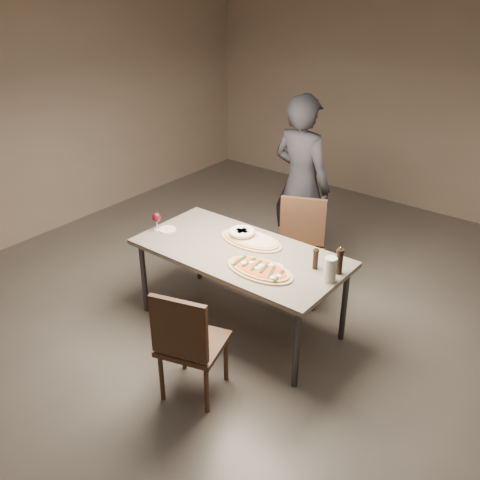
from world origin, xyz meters
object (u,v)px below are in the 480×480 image
Objects in this scene: zucchini_pizza at (260,269)px; diner at (301,184)px; dining_table at (240,257)px; chair_near at (187,341)px; pepper_mill_left at (339,261)px; bread_basket at (242,233)px; ham_pizza at (251,240)px; chair_far at (300,244)px; carafe at (330,270)px.

diner is (-0.52, 1.42, 0.15)m from zucchini_pizza.
dining_table is 1.93× the size of chair_near.
pepper_mill_left is at bearing 46.53° from chair_near.
bread_basket reaches higher than zucchini_pizza.
diner reaches higher than ham_pizza.
ham_pizza is 0.63× the size of chair_far.
dining_table is at bearing -167.75° from pepper_mill_left.
ham_pizza is at bearing 179.29° from pepper_mill_left.
ham_pizza is at bearing 144.55° from zucchini_pizza.
zucchini_pizza is 2.54× the size of bread_basket.
carafe reaches higher than ham_pizza.
diner is (-0.46, 2.20, 0.39)m from chair_near.
chair_near is at bearing 108.10° from diner.
zucchini_pizza is at bearing -21.63° from ham_pizza.
zucchini_pizza is 2.54× the size of pepper_mill_left.
chair_near is (0.27, -0.95, -0.17)m from dining_table.
dining_table is 0.25m from bread_basket.
bread_basket is at bearing 42.67° from chair_far.
diner reaches higher than chair_near.
chair_near is at bearing -119.57° from carafe.
chair_far is (0.25, 0.58, -0.26)m from bread_basket.
chair_far is (0.12, 0.77, -0.16)m from dining_table.
ham_pizza is at bearing 98.14° from dining_table.
carafe is 0.21× the size of chair_near.
diner is (-0.19, 1.25, 0.22)m from dining_table.
chair_near is at bearing -116.36° from pepper_mill_left.
pepper_mill_left is at bearing 45.05° from zucchini_pizza.
carafe is at bearing 13.56° from ham_pizza.
carafe is at bearing 136.40° from diner.
carafe is 0.21× the size of chair_far.
zucchini_pizza is 0.32× the size of diner.
pepper_mill_left is 0.14m from carafe.
bread_basket is at bearing 92.11° from chair_near.
diner reaches higher than zucchini_pizza.
pepper_mill_left is (0.50, 0.35, 0.09)m from zucchini_pizza.
chair_far is at bearing 129.43° from diner.
chair_near is at bearing -51.64° from ham_pizza.
ham_pizza is at bearing 105.08° from diner.
dining_table is 0.21m from ham_pizza.
chair_near is (-0.56, -0.99, -0.33)m from carafe.
zucchini_pizza reaches higher than ham_pizza.
bread_basket is at bearing 123.80° from dining_table.
bread_basket is at bearing -154.75° from ham_pizza.
dining_table is 0.87m from pepper_mill_left.
chair_far is 0.69m from diner.
chair_near is (0.30, -1.14, -0.24)m from ham_pizza.
diner is (-1.02, 1.21, 0.07)m from carafe.
zucchini_pizza is 0.51m from ham_pizza.
ham_pizza is 1.20m from chair_near.
dining_table is 1.28m from diner.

